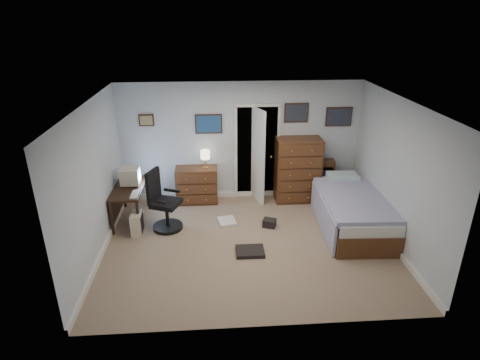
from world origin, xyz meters
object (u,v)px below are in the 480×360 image
object	(u,v)px
tall_dresser	(297,170)
computer_desk	(125,195)
low_dresser	(197,185)
bed	(352,210)
office_chair	(163,207)

from	to	relation	value
tall_dresser	computer_desk	bearing A→B (deg)	-169.53
low_dresser	bed	distance (m)	3.19
low_dresser	tall_dresser	xyz separation A→B (m)	(2.13, -0.02, 0.30)
tall_dresser	low_dresser	bearing A→B (deg)	178.66
office_chair	tall_dresser	size ratio (longest dim) A/B	0.84
computer_desk	tall_dresser	size ratio (longest dim) A/B	0.87
computer_desk	bed	size ratio (longest dim) A/B	0.53
low_dresser	bed	xyz separation A→B (m)	(2.92, -1.28, -0.04)
office_chair	low_dresser	size ratio (longest dim) A/B	1.33
tall_dresser	bed	distance (m)	1.52
computer_desk	bed	xyz separation A→B (m)	(4.27, -0.57, -0.19)
low_dresser	computer_desk	bearing A→B (deg)	-151.89
tall_dresser	bed	bearing A→B (deg)	-58.53
low_dresser	office_chair	bearing A→B (deg)	-117.90
office_chair	bed	size ratio (longest dim) A/B	0.51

